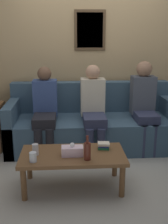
{
  "coord_description": "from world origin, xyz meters",
  "views": [
    {
      "loc": [
        -0.38,
        -3.45,
        1.67
      ],
      "look_at": [
        -0.16,
        -0.07,
        0.71
      ],
      "focal_mm": 45.0,
      "sensor_mm": 36.0,
      "label": 1
    }
  ],
  "objects_px": {
    "person_middle": "(93,106)",
    "couch_main": "(92,125)",
    "person_left": "(45,107)",
    "person_right": "(144,102)",
    "coffee_table": "(73,158)",
    "wine_bottle": "(87,151)",
    "drinking_glass": "(33,157)"
  },
  "relations": [
    {
      "from": "person_middle",
      "to": "couch_main",
      "type": "bearing_deg",
      "value": 88.96
    },
    {
      "from": "person_left",
      "to": "person_right",
      "type": "bearing_deg",
      "value": 0.81
    },
    {
      "from": "couch_main",
      "to": "coffee_table",
      "type": "bearing_deg",
      "value": -104.88
    },
    {
      "from": "couch_main",
      "to": "wine_bottle",
      "type": "height_order",
      "value": "couch_main"
    },
    {
      "from": "wine_bottle",
      "to": "person_right",
      "type": "height_order",
      "value": "person_right"
    },
    {
      "from": "wine_bottle",
      "to": "person_right",
      "type": "distance_m",
      "value": 1.53
    },
    {
      "from": "couch_main",
      "to": "person_middle",
      "type": "bearing_deg",
      "value": -91.04
    },
    {
      "from": "person_left",
      "to": "drinking_glass",
      "type": "bearing_deg",
      "value": -92.15
    },
    {
      "from": "wine_bottle",
      "to": "person_left",
      "type": "xyz_separation_m",
      "value": [
        -0.51,
        1.19,
        0.15
      ]
    },
    {
      "from": "coffee_table",
      "to": "wine_bottle",
      "type": "xyz_separation_m",
      "value": [
        0.15,
        -0.16,
        0.15
      ]
    },
    {
      "from": "couch_main",
      "to": "coffee_table",
      "type": "distance_m",
      "value": 1.25
    },
    {
      "from": "coffee_table",
      "to": "person_right",
      "type": "distance_m",
      "value": 1.54
    },
    {
      "from": "couch_main",
      "to": "drinking_glass",
      "type": "height_order",
      "value": "couch_main"
    },
    {
      "from": "couch_main",
      "to": "drinking_glass",
      "type": "distance_m",
      "value": 1.56
    },
    {
      "from": "drinking_glass",
      "to": "person_right",
      "type": "xyz_separation_m",
      "value": [
        1.47,
        1.22,
        0.25
      ]
    },
    {
      "from": "person_left",
      "to": "person_middle",
      "type": "relative_size",
      "value": 0.98
    },
    {
      "from": "couch_main",
      "to": "person_right",
      "type": "distance_m",
      "value": 0.85
    },
    {
      "from": "couch_main",
      "to": "person_left",
      "type": "xyz_separation_m",
      "value": [
        -0.68,
        -0.17,
        0.34
      ]
    },
    {
      "from": "couch_main",
      "to": "person_left",
      "type": "bearing_deg",
      "value": -165.8
    },
    {
      "from": "person_middle",
      "to": "person_right",
      "type": "bearing_deg",
      "value": 4.2
    },
    {
      "from": "coffee_table",
      "to": "person_middle",
      "type": "distance_m",
      "value": 1.09
    },
    {
      "from": "person_middle",
      "to": "drinking_glass",
      "type": "bearing_deg",
      "value": -121.79
    },
    {
      "from": "couch_main",
      "to": "person_right",
      "type": "height_order",
      "value": "person_right"
    },
    {
      "from": "couch_main",
      "to": "person_left",
      "type": "height_order",
      "value": "person_left"
    },
    {
      "from": "couch_main",
      "to": "person_middle",
      "type": "distance_m",
      "value": 0.41
    },
    {
      "from": "couch_main",
      "to": "person_left",
      "type": "distance_m",
      "value": 0.78
    },
    {
      "from": "person_left",
      "to": "person_right",
      "type": "height_order",
      "value": "person_right"
    },
    {
      "from": "drinking_glass",
      "to": "person_right",
      "type": "bearing_deg",
      "value": 39.75
    },
    {
      "from": "person_middle",
      "to": "wine_bottle",
      "type": "bearing_deg",
      "value": -98.32
    },
    {
      "from": "person_right",
      "to": "coffee_table",
      "type": "bearing_deg",
      "value": -135.26
    },
    {
      "from": "couch_main",
      "to": "person_middle",
      "type": "height_order",
      "value": "person_middle"
    },
    {
      "from": "couch_main",
      "to": "person_middle",
      "type": "xyz_separation_m",
      "value": [
        -0.0,
        -0.21,
        0.35
      ]
    }
  ]
}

